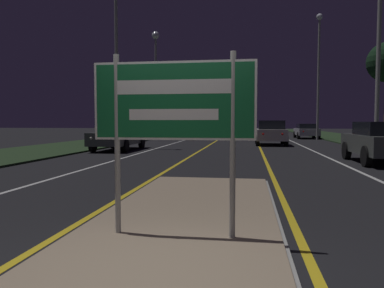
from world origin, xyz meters
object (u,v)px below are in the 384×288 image
streetlight_left_near (116,42)px  car_approaching_0 (119,136)px  highway_sign (173,109)px  car_approaching_1 (170,130)px  car_approaching_2 (222,127)px  car_receding_2 (306,131)px  car_receding_0 (383,141)px  streetlight_left_far (156,64)px  car_receding_1 (271,132)px  streetlight_right_far (319,62)px

streetlight_left_near → car_approaching_0: 5.30m
streetlight_left_near → highway_sign: bearing=-67.8°
highway_sign → car_approaching_1: highway_sign is taller
highway_sign → car_approaching_2: bearing=93.2°
car_receding_2 → car_receding_0: bearing=-90.9°
car_approaching_0 → car_receding_0: bearing=-22.2°
streetlight_left_near → streetlight_left_far: bearing=91.6°
car_receding_1 → car_receding_2: 10.66m
car_receding_2 → car_approaching_1: car_approaching_1 is taller
streetlight_right_far → car_receding_1: bearing=-119.1°
streetlight_left_far → car_approaching_0: (0.78, -11.16, -5.46)m
car_receding_1 → car_approaching_2: bearing=101.8°
car_receding_0 → highway_sign: bearing=-120.1°
car_receding_2 → car_approaching_1: (-12.12, -1.68, 0.06)m
highway_sign → car_receding_2: highway_sign is taller
streetlight_left_far → car_approaching_1: 6.08m
streetlight_right_far → car_approaching_1: 13.83m
car_approaching_1 → streetlight_left_near: bearing=-91.3°
streetlight_left_far → car_receding_2: (12.69, 4.35, -5.50)m
streetlight_left_far → car_receding_0: bearing=-52.1°
streetlight_left_near → streetlight_left_far: size_ratio=1.13×
car_approaching_1 → highway_sign: bearing=-77.9°
car_receding_1 → car_approaching_2: car_receding_1 is taller
car_receding_0 → car_approaching_1: car_receding_0 is taller
car_approaching_2 → car_receding_2: bearing=-56.3°
car_receding_0 → car_approaching_2: size_ratio=1.01×
streetlight_right_far → car_approaching_2: streetlight_right_far is taller
car_receding_2 → highway_sign: bearing=-101.3°
streetlight_right_far → streetlight_left_far: bearing=-171.8°
car_approaching_0 → streetlight_left_near: bearing=114.1°
car_receding_1 → car_approaching_1: car_receding_1 is taller
car_approaching_1 → car_approaching_2: size_ratio=1.05×
streetlight_right_far → car_approaching_2: size_ratio=2.45×
highway_sign → car_receding_0: size_ratio=0.53×
car_receding_0 → car_approaching_1: bearing=122.5°
car_receding_0 → car_approaching_0: 12.50m
streetlight_left_far → car_approaching_0: 12.45m
streetlight_left_near → car_approaching_1: size_ratio=2.29×
streetlight_left_far → car_approaching_2: streetlight_left_far is taller
car_receding_0 → car_approaching_0: size_ratio=0.91×
car_approaching_1 → car_approaching_2: 14.76m
streetlight_right_far → car_receding_0: streetlight_right_far is taller
car_receding_1 → car_receding_2: (3.70, 9.99, -0.12)m
streetlight_right_far → car_receding_1: 10.25m
highway_sign → car_receding_1: highway_sign is taller
streetlight_right_far → car_approaching_0: 18.87m
streetlight_left_far → car_approaching_0: bearing=-86.0°
streetlight_right_far → car_approaching_2: (-8.90, 15.05, -5.55)m
highway_sign → car_receding_1: size_ratio=0.54×
highway_sign → streetlight_left_far: size_ratio=0.25×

